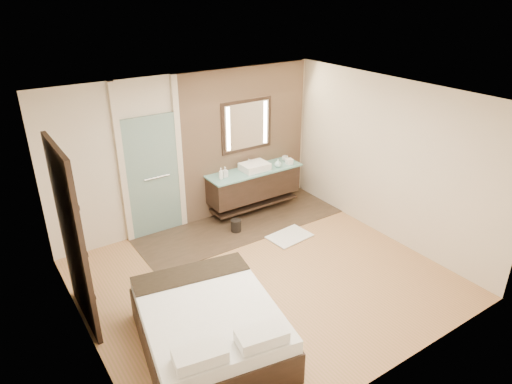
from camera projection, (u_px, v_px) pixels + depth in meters
floor at (264, 279)px, 6.81m from camera, size 5.00×5.00×0.00m
tile_strip at (241, 224)px, 8.31m from camera, size 3.80×1.30×0.01m
stone_wall at (245, 140)px, 8.46m from camera, size 2.60×0.08×2.70m
vanity at (254, 184)px, 8.57m from camera, size 1.85×0.55×0.88m
mirror_unit at (247, 125)px, 8.30m from camera, size 1.06×0.04×0.96m
frosted_door at (152, 172)px, 7.61m from camera, size 1.10×0.12×2.70m
shoji_partition at (72, 238)px, 5.52m from camera, size 0.06×1.20×2.40m
bed at (210, 327)px, 5.41m from camera, size 1.85×2.16×0.74m
bath_mat at (289, 236)px, 7.90m from camera, size 0.77×0.57×0.02m
waste_bin at (236, 226)px, 8.04m from camera, size 0.18×0.18×0.23m
tissue_box at (289, 161)px, 8.69m from camera, size 0.14×0.14×0.10m
soap_bottle_a at (221, 174)px, 8.00m from camera, size 0.10×0.10×0.20m
soap_bottle_b at (225, 172)px, 8.09m from camera, size 0.09×0.09×0.19m
soap_bottle_c at (278, 163)px, 8.53m from camera, size 0.15×0.15×0.16m
cup at (285, 158)px, 8.85m from camera, size 0.14×0.14×0.09m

